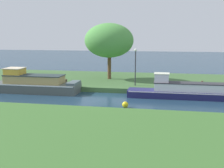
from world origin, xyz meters
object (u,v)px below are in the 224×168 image
object	(u,v)px
navy_barge	(199,91)
willow_tree_left	(109,41)
mooring_post_near	(66,82)
channel_buoy	(125,105)
slate_narrowboat	(35,84)
lamp_post	(135,63)
mooring_post_far	(202,86)

from	to	relation	value
navy_barge	willow_tree_left	size ratio (longest dim) A/B	1.90
navy_barge	willow_tree_left	distance (m)	10.31
mooring_post_near	channel_buoy	world-z (taller)	mooring_post_near
slate_narrowboat	mooring_post_near	bearing A→B (deg)	28.12
willow_tree_left	mooring_post_near	bearing A→B (deg)	-124.93
navy_barge	lamp_post	distance (m)	5.93
slate_narrowboat	mooring_post_far	bearing A→B (deg)	5.20
mooring_post_near	navy_barge	bearing A→B (deg)	-6.45
willow_tree_left	mooring_post_far	bearing A→B (deg)	-26.77
navy_barge	willow_tree_left	world-z (taller)	willow_tree_left
navy_barge	mooring_post_near	world-z (taller)	navy_barge
mooring_post_near	mooring_post_far	xyz separation A→B (m)	(11.25, 0.00, 0.10)
lamp_post	slate_narrowboat	bearing A→B (deg)	-163.20
lamp_post	mooring_post_near	xyz separation A→B (m)	(-5.83, -1.22, -1.70)
lamp_post	mooring_post_near	distance (m)	6.19
willow_tree_left	channel_buoy	distance (m)	10.31
navy_barge	mooring_post_far	distance (m)	1.30
lamp_post	mooring_post_near	size ratio (longest dim) A/B	5.63
lamp_post	mooring_post_far	size ratio (longest dim) A/B	4.18
willow_tree_left	mooring_post_near	xyz separation A→B (m)	(-2.93, -4.20, -3.49)
navy_barge	mooring_post_near	size ratio (longest dim) A/B	18.27
slate_narrowboat	lamp_post	world-z (taller)	lamp_post
lamp_post	mooring_post_far	bearing A→B (deg)	-12.72
navy_barge	slate_narrowboat	world-z (taller)	slate_narrowboat
willow_tree_left	mooring_post_far	distance (m)	9.91
willow_tree_left	mooring_post_near	world-z (taller)	willow_tree_left
lamp_post	channel_buoy	xyz separation A→B (m)	(-0.02, -6.10, -2.17)
navy_barge	willow_tree_left	bearing A→B (deg)	145.77
mooring_post_near	channel_buoy	bearing A→B (deg)	-40.00
mooring_post_near	channel_buoy	distance (m)	7.60
willow_tree_left	lamp_post	xyz separation A→B (m)	(2.90, -2.97, -1.80)
willow_tree_left	navy_barge	bearing A→B (deg)	-34.23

